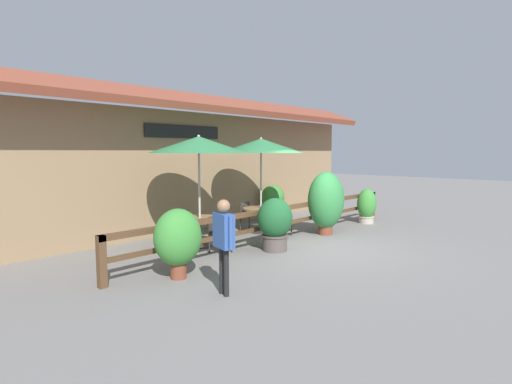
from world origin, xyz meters
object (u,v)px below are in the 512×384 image
at_px(chair_near_wallside, 179,224).
at_px(patio_umbrella_middle, 261,146).
at_px(potted_plant_entrance_palm, 275,222).
at_px(potted_plant_broad_leaf, 273,198).
at_px(dining_table_middle, 261,213).
at_px(potted_plant_small_flowering, 367,206).
at_px(patio_umbrella_near, 199,145).
at_px(chair_near_streetside, 219,232).
at_px(potted_plant_corner_fern, 178,238).
at_px(chair_middle_wallside, 242,214).
at_px(pedestrian, 224,234).
at_px(potted_plant_tall_tropical, 326,201).
at_px(dining_table_near, 200,223).
at_px(chair_middle_streetside, 281,219).

bearing_deg(chair_near_wallside, patio_umbrella_middle, 166.49).
bearing_deg(potted_plant_entrance_palm, potted_plant_broad_leaf, 41.18).
bearing_deg(potted_plant_entrance_palm, dining_table_middle, 51.01).
bearing_deg(potted_plant_small_flowering, patio_umbrella_near, 165.75).
relative_size(chair_near_streetside, potted_plant_corner_fern, 0.65).
height_order(patio_umbrella_near, potted_plant_corner_fern, patio_umbrella_near).
relative_size(patio_umbrella_near, potted_plant_corner_fern, 2.10).
height_order(chair_middle_wallside, pedestrian, pedestrian).
bearing_deg(potted_plant_tall_tropical, dining_table_near, 156.06).
relative_size(patio_umbrella_middle, potted_plant_entrance_palm, 2.19).
bearing_deg(chair_middle_streetside, chair_near_wallside, 134.46).
bearing_deg(pedestrian, potted_plant_entrance_palm, -50.07).
relative_size(chair_near_wallside, pedestrian, 0.54).
height_order(potted_plant_small_flowering, pedestrian, pedestrian).
relative_size(chair_near_streetside, potted_plant_entrance_palm, 0.67).
xyz_separation_m(chair_middle_wallside, potted_plant_small_flowering, (3.67, -2.30, 0.10)).
bearing_deg(chair_middle_streetside, potted_plant_tall_tropical, -52.76).
bearing_deg(pedestrian, potted_plant_tall_tropical, -59.29).
distance_m(potted_plant_tall_tropical, potted_plant_broad_leaf, 3.03).
bearing_deg(chair_near_streetside, potted_plant_tall_tropical, -16.65).
height_order(patio_umbrella_near, chair_middle_wallside, patio_umbrella_near).
relative_size(dining_table_near, chair_near_wallside, 1.24).
height_order(potted_plant_corner_fern, pedestrian, pedestrian).
bearing_deg(potted_plant_tall_tropical, chair_middle_wallside, 116.33).
bearing_deg(potted_plant_corner_fern, patio_umbrella_middle, 22.28).
bearing_deg(chair_middle_wallside, chair_middle_streetside, 94.85).
distance_m(patio_umbrella_middle, potted_plant_small_flowering, 4.41).
distance_m(potted_plant_corner_fern, pedestrian, 1.32).
distance_m(patio_umbrella_near, potted_plant_broad_leaf, 4.97).
distance_m(dining_table_near, dining_table_middle, 2.37).
bearing_deg(patio_umbrella_near, dining_table_middle, 1.06).
xyz_separation_m(dining_table_near, potted_plant_entrance_palm, (0.97, -1.68, 0.11)).
bearing_deg(chair_near_streetside, patio_umbrella_near, 79.92).
bearing_deg(dining_table_middle, potted_plant_tall_tropical, -55.56).
xyz_separation_m(patio_umbrella_near, potted_plant_entrance_palm, (0.97, -1.68, -1.88)).
xyz_separation_m(patio_umbrella_near, potted_plant_corner_fern, (-1.93, -1.72, -1.81)).
distance_m(dining_table_near, pedestrian, 3.61).
bearing_deg(potted_plant_tall_tropical, potted_plant_corner_fern, -178.02).
bearing_deg(potted_plant_small_flowering, potted_plant_broad_leaf, 118.68).
distance_m(chair_middle_wallside, potted_plant_tall_tropical, 2.63).
relative_size(potted_plant_small_flowering, potted_plant_broad_leaf, 0.95).
bearing_deg(potted_plant_corner_fern, potted_plant_entrance_palm, 0.72).
distance_m(chair_near_streetside, patio_umbrella_middle, 3.32).
bearing_deg(potted_plant_broad_leaf, chair_near_wallside, -173.11).
bearing_deg(dining_table_middle, chair_middle_wallside, 95.03).
distance_m(patio_umbrella_near, chair_middle_streetside, 3.26).
bearing_deg(potted_plant_tall_tropical, potted_plant_entrance_palm, -176.53).
bearing_deg(potted_plant_corner_fern, chair_middle_wallside, 30.56).
height_order(chair_middle_streetside, potted_plant_corner_fern, potted_plant_corner_fern).
height_order(patio_umbrella_near, dining_table_near, patio_umbrella_near).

